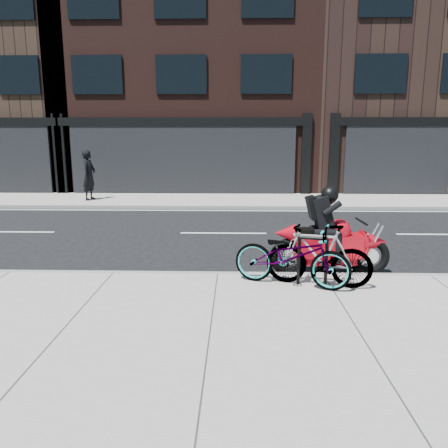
{
  "coord_description": "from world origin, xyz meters",
  "views": [
    {
      "loc": [
        0.33,
        -9.9,
        2.73
      ],
      "look_at": [
        0.1,
        -1.06,
        0.9
      ],
      "focal_mm": 35.0,
      "sensor_mm": 36.0,
      "label": 1
    }
  ],
  "objects_px": {
    "bicycle_front": "(292,256)",
    "motorcycle": "(336,239)",
    "bicycle_rear": "(319,255)",
    "bike_rack": "(313,257)",
    "pedestrian": "(89,175)"
  },
  "relations": [
    {
      "from": "bicycle_front",
      "to": "motorcycle",
      "type": "distance_m",
      "value": 1.4
    },
    {
      "from": "bicycle_front",
      "to": "bicycle_rear",
      "type": "relative_size",
      "value": 1.12
    },
    {
      "from": "bike_rack",
      "to": "bicycle_front",
      "type": "distance_m",
      "value": 0.36
    },
    {
      "from": "motorcycle",
      "to": "bicycle_front",
      "type": "bearing_deg",
      "value": -136.71
    },
    {
      "from": "bicycle_front",
      "to": "bicycle_rear",
      "type": "height_order",
      "value": "bicycle_rear"
    },
    {
      "from": "bike_rack",
      "to": "pedestrian",
      "type": "bearing_deg",
      "value": 125.82
    },
    {
      "from": "pedestrian",
      "to": "bike_rack",
      "type": "bearing_deg",
      "value": -135.11
    },
    {
      "from": "bicycle_rear",
      "to": "pedestrian",
      "type": "height_order",
      "value": "pedestrian"
    },
    {
      "from": "bicycle_rear",
      "to": "motorcycle",
      "type": "xyz_separation_m",
      "value": [
        0.51,
        1.01,
        0.04
      ]
    },
    {
      "from": "bicycle_rear",
      "to": "motorcycle",
      "type": "height_order",
      "value": "motorcycle"
    },
    {
      "from": "motorcycle",
      "to": "pedestrian",
      "type": "height_order",
      "value": "pedestrian"
    },
    {
      "from": "bicycle_front",
      "to": "pedestrian",
      "type": "distance_m",
      "value": 12.08
    },
    {
      "from": "bicycle_front",
      "to": "pedestrian",
      "type": "bearing_deg",
      "value": 54.44
    },
    {
      "from": "bike_rack",
      "to": "pedestrian",
      "type": "xyz_separation_m",
      "value": [
        -7.19,
        9.96,
        0.47
      ]
    },
    {
      "from": "bike_rack",
      "to": "motorcycle",
      "type": "relative_size",
      "value": 0.37
    }
  ]
}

